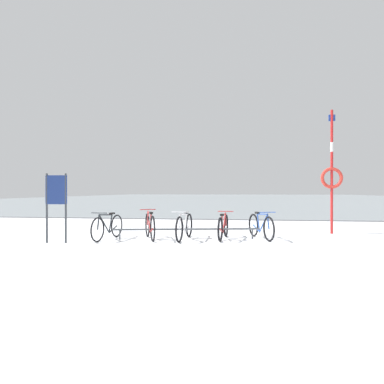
% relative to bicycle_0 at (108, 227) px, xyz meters
% --- Properties ---
extents(ground, '(80.00, 132.00, 0.08)m').
position_rel_bicycle_0_xyz_m(ground, '(3.09, 50.76, -0.39)').
color(ground, white).
extents(bike_rack, '(4.05, 0.81, 0.31)m').
position_rel_bicycle_0_xyz_m(bike_rack, '(2.17, 0.33, -0.08)').
color(bike_rack, '#4C5156').
rests_on(bike_rack, ground).
extents(bicycle_0, '(0.46, 1.69, 0.77)m').
position_rel_bicycle_0_xyz_m(bicycle_0, '(0.00, 0.00, 0.00)').
color(bicycle_0, black).
rests_on(bicycle_0, ground).
extents(bicycle_1, '(0.73, 1.55, 0.82)m').
position_rel_bicycle_0_xyz_m(bicycle_1, '(1.15, 0.21, 0.02)').
color(bicycle_1, black).
rests_on(bicycle_1, ground).
extents(bicycle_2, '(0.46, 1.78, 0.80)m').
position_rel_bicycle_0_xyz_m(bicycle_2, '(2.12, 0.24, 0.01)').
color(bicycle_2, black).
rests_on(bicycle_2, ground).
extents(bicycle_3, '(0.46, 1.65, 0.76)m').
position_rel_bicycle_0_xyz_m(bicycle_3, '(3.18, 0.51, -0.01)').
color(bicycle_3, black).
rests_on(bicycle_3, ground).
extents(bicycle_4, '(0.69, 1.63, 0.79)m').
position_rel_bicycle_0_xyz_m(bicycle_4, '(4.22, 0.67, 0.00)').
color(bicycle_4, black).
rests_on(bicycle_4, ground).
extents(info_sign, '(0.55, 0.10, 1.80)m').
position_rel_bicycle_0_xyz_m(info_sign, '(-1.08, -0.77, 0.86)').
color(info_sign, '#33383D').
rests_on(info_sign, ground).
extents(rescue_post, '(0.68, 0.10, 3.90)m').
position_rel_bicycle_0_xyz_m(rescue_post, '(6.52, 2.15, 1.52)').
color(rescue_post, red).
rests_on(rescue_post, ground).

